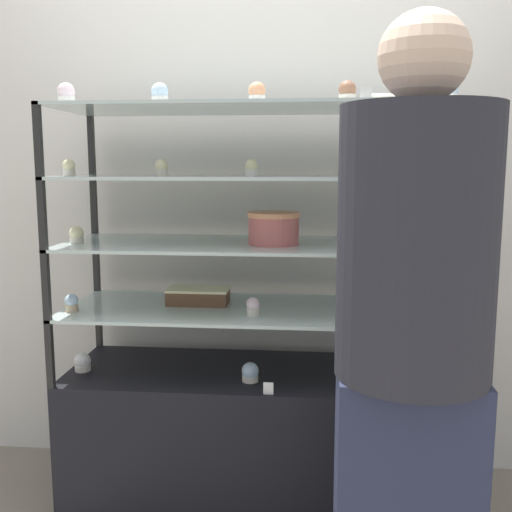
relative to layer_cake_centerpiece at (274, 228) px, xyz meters
The scene contains 34 objects.
ground_plane 1.14m from the layer_cake_centerpiece, 155.47° to the left, with size 20.00×20.00×0.00m, color gray.
back_wall 0.47m from the layer_cake_centerpiece, 98.95° to the left, with size 8.00×0.05×2.60m.
display_base 0.86m from the layer_cake_centerpiece, 155.47° to the left, with size 1.48×0.53×0.57m.
display_riser_lower 0.34m from the layer_cake_centerpiece, 155.47° to the left, with size 1.48×0.53×0.25m.
display_riser_middle 0.11m from the layer_cake_centerpiece, 155.47° to the left, with size 1.48×0.53×0.25m.
display_riser_upper 0.20m from the layer_cake_centerpiece, 155.47° to the left, with size 1.48×0.53×0.25m.
display_riser_top 0.44m from the layer_cake_centerpiece, 155.47° to the left, with size 1.48×0.53×0.25m.
layer_cake_centerpiece is the anchor object (origin of this frame).
sheet_cake_frosted 0.42m from the layer_cake_centerpiece, 165.87° to the left, with size 0.24×0.13×0.06m.
cupcake_0 0.92m from the layer_cake_centerpiece, behind, with size 0.06×0.06×0.07m.
cupcake_1 0.55m from the layer_cake_centerpiece, 132.55° to the right, with size 0.06×0.06×0.07m.
cupcake_2 0.81m from the layer_cake_centerpiece, ahead, with size 0.06×0.06×0.07m.
price_tag_0 0.59m from the layer_cake_centerpiece, 90.67° to the right, with size 0.04×0.00×0.04m.
cupcake_3 0.81m from the layer_cake_centerpiece, behind, with size 0.05×0.05×0.07m.
cupcake_4 0.30m from the layer_cake_centerpiece, 129.39° to the right, with size 0.05×0.05×0.07m.
cupcake_5 0.67m from the layer_cake_centerpiece, ahead, with size 0.05×0.05×0.07m.
price_tag_1 0.52m from the layer_cake_centerpiece, 29.77° to the right, with size 0.04×0.00×0.04m.
cupcake_6 0.75m from the layer_cake_centerpiece, behind, with size 0.05×0.05×0.07m.
cupcake_7 0.60m from the layer_cake_centerpiece, ahead, with size 0.05×0.05×0.07m.
price_tag_2 0.48m from the layer_cake_centerpiece, 26.36° to the right, with size 0.04×0.00×0.04m.
cupcake_8 0.79m from the layer_cake_centerpiece, behind, with size 0.05×0.05×0.06m.
cupcake_9 0.47m from the layer_cake_centerpiece, behind, with size 0.05×0.05×0.06m.
cupcake_10 0.24m from the layer_cake_centerpiece, 154.98° to the right, with size 0.05×0.05×0.06m.
cupcake_11 0.36m from the layer_cake_centerpiece, ahead, with size 0.05×0.05×0.06m.
cupcake_12 0.67m from the layer_cake_centerpiece, ahead, with size 0.05×0.05×0.06m.
price_tag_3 0.41m from the layer_cake_centerpiece, 37.74° to the right, with size 0.04×0.00×0.04m.
cupcake_13 0.89m from the layer_cake_centerpiece, behind, with size 0.06×0.06×0.08m.
cupcake_14 0.64m from the layer_cake_centerpiece, behind, with size 0.06×0.06×0.08m.
cupcake_15 0.49m from the layer_cake_centerpiece, 141.22° to the right, with size 0.06×0.06×0.08m.
cupcake_16 0.55m from the layer_cake_centerpiece, 11.13° to the right, with size 0.06×0.06×0.08m.
cupcake_17 0.78m from the layer_cake_centerpiece, ahead, with size 0.06×0.06×0.08m.
price_tag_4 0.60m from the layer_cake_centerpiece, 34.10° to the right, with size 0.04×0.00×0.04m.
donut_glazed 0.59m from the layer_cake_centerpiece, ahead, with size 0.13×0.13×0.03m.
customer_figure 0.80m from the layer_cake_centerpiece, 57.81° to the right, with size 0.41×0.41×1.75m.
Camera 1 is at (0.21, -2.26, 1.37)m, focal length 42.00 mm.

